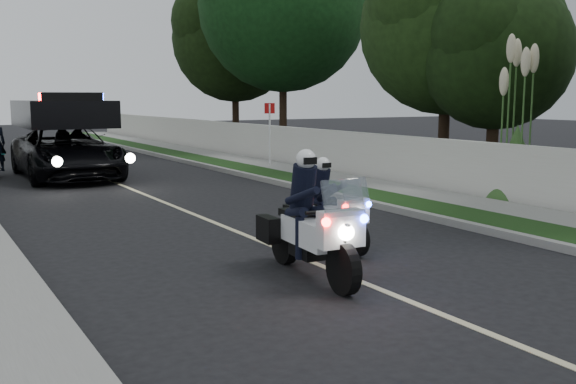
# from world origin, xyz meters

# --- Properties ---
(ground) EXTENTS (120.00, 120.00, 0.00)m
(ground) POSITION_xyz_m (0.00, 0.00, 0.00)
(ground) COLOR black
(ground) RESTS_ON ground
(curb_right) EXTENTS (0.20, 60.00, 0.15)m
(curb_right) POSITION_xyz_m (4.10, 10.00, 0.07)
(curb_right) COLOR gray
(curb_right) RESTS_ON ground
(grass_verge) EXTENTS (1.20, 60.00, 0.16)m
(grass_verge) POSITION_xyz_m (4.80, 10.00, 0.08)
(grass_verge) COLOR #193814
(grass_verge) RESTS_ON ground
(sidewalk_right) EXTENTS (1.40, 60.00, 0.16)m
(sidewalk_right) POSITION_xyz_m (6.10, 10.00, 0.08)
(sidewalk_right) COLOR gray
(sidewalk_right) RESTS_ON ground
(property_wall) EXTENTS (0.22, 60.00, 1.50)m
(property_wall) POSITION_xyz_m (7.10, 10.00, 0.75)
(property_wall) COLOR beige
(property_wall) RESTS_ON ground
(lane_marking) EXTENTS (0.12, 50.00, 0.01)m
(lane_marking) POSITION_xyz_m (0.00, 10.00, 0.00)
(lane_marking) COLOR #BFB78C
(lane_marking) RESTS_ON ground
(police_moto_left) EXTENTS (0.95, 2.27, 1.88)m
(police_moto_left) POSITION_xyz_m (-0.49, 0.97, 0.00)
(police_moto_left) COLOR silver
(police_moto_left) RESTS_ON ground
(police_moto_right) EXTENTS (0.74, 1.90, 1.59)m
(police_moto_right) POSITION_xyz_m (0.79, 2.45, 0.00)
(police_moto_right) COLOR white
(police_moto_right) RESTS_ON ground
(police_suv) EXTENTS (2.90, 6.13, 2.96)m
(police_suv) POSITION_xyz_m (-1.01, 14.94, 0.00)
(police_suv) COLOR black
(police_suv) RESTS_ON ground
(sign_post) EXTENTS (0.49, 0.49, 2.49)m
(sign_post) POSITION_xyz_m (6.00, 14.00, 0.00)
(sign_post) COLOR #BB110D
(sign_post) RESTS_ON ground
(pampas_far) EXTENTS (1.73, 1.73, 4.34)m
(pampas_far) POSITION_xyz_m (7.60, 4.17, 0.00)
(pampas_far) COLOR beige
(pampas_far) RESTS_ON ground
(tree_right_b) EXTENTS (6.58, 6.58, 9.43)m
(tree_right_b) POSITION_xyz_m (9.94, 9.17, 0.00)
(tree_right_b) COLOR #1F3C14
(tree_right_b) RESTS_ON ground
(tree_right_c) EXTENTS (5.75, 5.75, 7.58)m
(tree_right_c) POSITION_xyz_m (9.95, 7.10, 0.00)
(tree_right_c) COLOR black
(tree_right_c) RESTS_ON ground
(tree_right_d) EXTENTS (7.99, 7.99, 13.14)m
(tree_right_d) POSITION_xyz_m (10.02, 19.99, 0.00)
(tree_right_d) COLOR #153F16
(tree_right_d) RESTS_ON ground
(tree_right_e) EXTENTS (7.21, 7.21, 10.91)m
(tree_right_e) POSITION_xyz_m (9.79, 24.66, 0.00)
(tree_right_e) COLOR black
(tree_right_e) RESTS_ON ground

